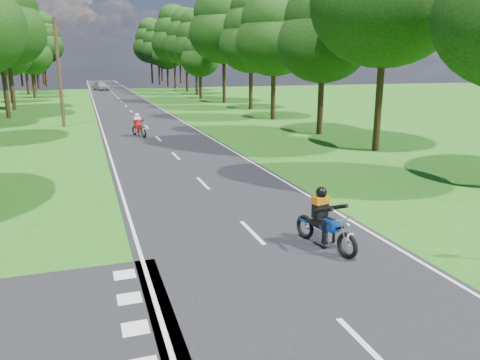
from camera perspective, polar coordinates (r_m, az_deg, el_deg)
name	(u,v)px	position (r m, az deg, el deg)	size (l,w,h in m)	color
ground	(279,260)	(12.08, 4.74, -9.65)	(160.00, 160.00, 0.00)	#256016
main_road	(122,102)	(60.50, -14.24, 9.22)	(7.00, 140.00, 0.02)	black
road_markings	(122,103)	(58.62, -14.23, 9.08)	(7.40, 140.00, 0.01)	silver
treeline	(123,37)	(70.52, -14.12, 16.60)	(40.00, 115.35, 14.78)	black
telegraph_pole	(59,73)	(38.18, -21.19, 12.11)	(1.20, 0.26, 8.00)	#382616
rider_near_blue	(326,218)	(12.63, 10.43, -4.63)	(0.66, 1.98, 1.65)	navy
rider_far_red	(139,125)	(31.93, -12.24, 6.58)	(0.62, 1.85, 1.54)	#A6110C
distant_car	(101,86)	(85.44, -16.61, 10.93)	(1.77, 4.40, 1.50)	#AFB2B6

